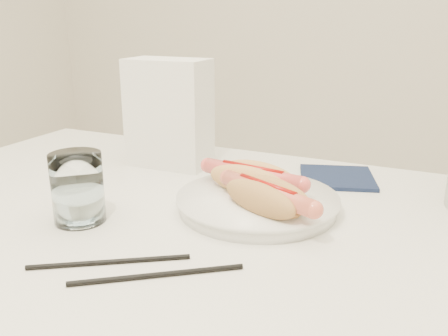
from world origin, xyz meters
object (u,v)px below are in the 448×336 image
at_px(plate, 257,204).
at_px(hotdog_left, 252,179).
at_px(napkin_box, 169,113).
at_px(table, 187,252).
at_px(hotdog_right, 267,197).
at_px(water_glass, 78,188).

distance_m(plate, hotdog_left, 0.04).
bearing_deg(plate, napkin_box, 148.54).
xyz_separation_m(table, hotdog_left, (0.07, 0.10, 0.10)).
height_order(table, hotdog_right, hotdog_right).
xyz_separation_m(plate, hotdog_left, (-0.02, 0.02, 0.03)).
xyz_separation_m(plate, napkin_box, (-0.25, 0.16, 0.10)).
distance_m(table, napkin_box, 0.33).
height_order(plate, hotdog_right, hotdog_right).
distance_m(hotdog_right, water_glass, 0.28).
xyz_separation_m(hotdog_left, napkin_box, (-0.24, 0.13, 0.07)).
height_order(table, plate, plate).
bearing_deg(hotdog_left, hotdog_right, -43.90).
bearing_deg(hotdog_right, hotdog_left, 151.39).
relative_size(water_glass, napkin_box, 0.49).
distance_m(hotdog_left, hotdog_right, 0.08).
distance_m(plate, hotdog_right, 0.06).
relative_size(hotdog_right, water_glass, 1.60).
xyz_separation_m(water_glass, napkin_box, (-0.02, 0.31, 0.06)).
xyz_separation_m(plate, water_glass, (-0.23, -0.15, 0.04)).
xyz_separation_m(hotdog_right, napkin_box, (-0.29, 0.20, 0.07)).
distance_m(table, water_glass, 0.20).
height_order(hotdog_left, napkin_box, napkin_box).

